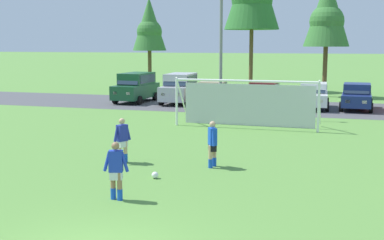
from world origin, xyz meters
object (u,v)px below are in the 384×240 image
Objects in this scene: parked_car_slot_right at (357,96)px; soccer_ball at (155,175)px; soccer_goal at (248,102)px; player_striker_near at (122,140)px; parked_car_slot_center_left at (213,94)px; parked_car_slot_far_left at (136,87)px; parked_car_slot_left at (180,88)px; street_lamp at (224,49)px; parked_car_slot_center at (264,94)px; parked_car_slot_center_right at (313,96)px; player_winger_left at (212,144)px; player_midfield_center at (116,171)px.

soccer_ball is at bearing -108.70° from parked_car_slot_right.
soccer_goal reaches higher than player_striker_near.
soccer_goal reaches higher than parked_car_slot_center_left.
parked_car_slot_far_left is (-7.00, 17.97, 0.29)m from player_striker_near.
street_lamp is at bearing -51.26° from parked_car_slot_left.
player_striker_near is 17.10m from parked_car_slot_center_left.
parked_car_slot_center is (3.51, 0.46, 0.00)m from parked_car_slot_center_left.
parked_car_slot_right is (9.50, 0.91, 0.00)m from parked_car_slot_center_left.
parked_car_slot_center_left is at bearing -172.60° from parked_car_slot_center.
parked_car_slot_center_right is (12.84, -0.21, -0.24)m from parked_car_slot_far_left.
player_winger_left is at bearing -59.76° from parked_car_slot_far_left.
parked_car_slot_far_left is 10.03m from street_lamp.
parked_car_slot_center_right is at bearing 81.81° from player_winger_left.
soccer_ball is 0.05× the size of parked_car_slot_left.
parked_car_slot_center_left is (-3.82, 7.69, -0.42)m from soccer_goal.
player_midfield_center is 21.36m from parked_car_slot_center_left.
soccer_ball is at bearing 84.18° from player_midfield_center.
player_winger_left is at bearing -78.79° from street_lamp.
parked_car_slot_right is at bearing 64.47° from player_striker_near.
player_striker_near is 18.46m from parked_car_slot_left.
parked_car_slot_left is at bearing 2.26° from parked_car_slot_far_left.
player_striker_near is (-1.92, 1.74, 0.71)m from soccer_ball.
parked_car_slot_left is 1.08× the size of parked_car_slot_center_left.
soccer_goal is at bearing -53.21° from parked_car_slot_left.
parked_car_slot_right is at bearing 71.30° from soccer_ball.
player_midfield_center is (1.67, -4.13, 0.00)m from player_striker_near.
soccer_goal reaches higher than parked_car_slot_right.
parked_car_slot_center_right is 7.87m from street_lamp.
parked_car_slot_far_left is at bearing 177.39° from parked_car_slot_center.
soccer_ball is 0.05× the size of parked_car_slot_center_left.
soccer_goal is 4.54× the size of player_winger_left.
player_midfield_center is at bearing -107.37° from parked_car_slot_right.
soccer_ball is 0.03× the size of soccer_goal.
soccer_ball is at bearing -65.65° from parked_car_slot_far_left.
parked_car_slot_right is (5.27, 17.72, 0.05)m from player_winger_left.
soccer_ball is at bearing -81.45° from parked_car_slot_center_left.
parked_car_slot_far_left is at bearing 145.22° from street_lamp.
player_midfield_center is 0.35× the size of parked_car_slot_left.
player_striker_near is 1.00× the size of player_winger_left.
soccer_goal is at bearing -123.46° from parked_car_slot_right.
parked_car_slot_center_left is 1.01× the size of parked_car_slot_right.
parked_car_slot_left reaches higher than parked_car_slot_center_right.
parked_car_slot_center is 3.25m from parked_car_slot_center_right.
parked_car_slot_far_left is 6.16m from parked_car_slot_center_left.
street_lamp is at bearing -68.50° from parked_car_slot_center_left.
player_midfield_center is 1.00× the size of player_winger_left.
parked_car_slot_center_right is at bearing 46.89° from street_lamp.
parked_car_slot_center_right is (4.17, 21.89, 0.05)m from player_midfield_center.
player_winger_left is 0.38× the size of parked_car_slot_center.
parked_car_slot_far_left is (-8.67, 22.10, 0.29)m from player_midfield_center.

